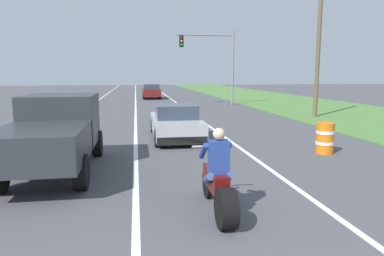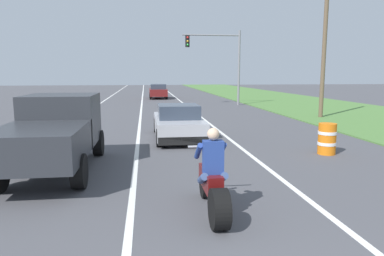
# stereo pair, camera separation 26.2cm
# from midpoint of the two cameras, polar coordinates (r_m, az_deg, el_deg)

# --- Properties ---
(lane_stripe_left_solid) EXTENTS (0.14, 120.00, 0.01)m
(lane_stripe_left_solid) POSITION_cam_midpoint_polar(r_m,az_deg,el_deg) (22.29, -18.70, 1.67)
(lane_stripe_left_solid) COLOR white
(lane_stripe_left_solid) RESTS_ON ground
(lane_stripe_right_solid) EXTENTS (0.14, 120.00, 0.01)m
(lane_stripe_right_solid) POSITION_cam_midpoint_polar(r_m,az_deg,el_deg) (22.23, -0.08, 2.11)
(lane_stripe_right_solid) COLOR white
(lane_stripe_right_solid) RESTS_ON ground
(lane_stripe_centre_dashed) EXTENTS (0.14, 120.00, 0.01)m
(lane_stripe_centre_dashed) POSITION_cam_midpoint_polar(r_m,az_deg,el_deg) (21.96, -9.40, 1.91)
(lane_stripe_centre_dashed) COLOR white
(lane_stripe_centre_dashed) RESTS_ON ground
(grass_verge_right) EXTENTS (10.00, 120.00, 0.06)m
(grass_verge_right) POSITION_cam_midpoint_polar(r_m,az_deg,el_deg) (25.80, 22.75, 2.41)
(grass_verge_right) COLOR #517F3D
(grass_verge_right) RESTS_ON ground
(motorcycle_with_rider) EXTENTS (0.70, 2.21, 1.62)m
(motorcycle_with_rider) POSITION_cam_midpoint_polar(r_m,az_deg,el_deg) (6.52, 3.11, -8.93)
(motorcycle_with_rider) COLOR black
(motorcycle_with_rider) RESTS_ON ground
(sports_car_silver) EXTENTS (1.84, 4.30, 1.37)m
(sports_car_silver) POSITION_cam_midpoint_polar(r_m,az_deg,el_deg) (14.10, -3.17, 0.82)
(sports_car_silver) COLOR #B7B7BC
(sports_car_silver) RESTS_ON ground
(pickup_truck_left_lane_dark_grey) EXTENTS (2.02, 4.80, 1.98)m
(pickup_truck_left_lane_dark_grey) POSITION_cam_midpoint_polar(r_m,az_deg,el_deg) (9.94, -21.95, -0.37)
(pickup_truck_left_lane_dark_grey) COLOR #2D3035
(pickup_truck_left_lane_dark_grey) RESTS_ON ground
(traffic_light_mast_near) EXTENTS (4.71, 0.34, 6.00)m
(traffic_light_mast_near) POSITION_cam_midpoint_polar(r_m,az_deg,el_deg) (29.16, 3.55, 11.55)
(traffic_light_mast_near) COLOR gray
(traffic_light_mast_near) RESTS_ON ground
(utility_pole_roadside) EXTENTS (0.24, 0.24, 8.49)m
(utility_pole_roadside) POSITION_cam_midpoint_polar(r_m,az_deg,el_deg) (22.06, 19.37, 12.62)
(utility_pole_roadside) COLOR brown
(utility_pole_roadside) RESTS_ON ground
(construction_barrel_nearest) EXTENTS (0.58, 0.58, 1.00)m
(construction_barrel_nearest) POSITION_cam_midpoint_polar(r_m,az_deg,el_deg) (12.22, 20.04, -1.53)
(construction_barrel_nearest) COLOR orange
(construction_barrel_nearest) RESTS_ON ground
(distant_car_far_ahead) EXTENTS (1.80, 4.00, 1.50)m
(distant_car_far_ahead) POSITION_cam_midpoint_polar(r_m,az_deg,el_deg) (37.13, -6.75, 5.91)
(distant_car_far_ahead) COLOR maroon
(distant_car_far_ahead) RESTS_ON ground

